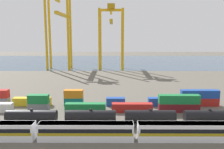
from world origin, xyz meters
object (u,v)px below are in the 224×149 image
(shipping_container_1, at_px, (39,107))
(shipping_container_9, at_px, (32,101))
(passenger_train, at_px, (86,131))
(gantry_crane_west, at_px, (59,23))
(gantry_crane_central, at_px, (111,29))
(freight_tank_row, at_px, (150,118))

(shipping_container_1, height_order, shipping_container_9, same)
(passenger_train, relative_size, shipping_container_9, 5.30)
(shipping_container_1, relative_size, gantry_crane_west, 0.12)
(gantry_crane_central, bearing_deg, passenger_train, -92.31)
(freight_tank_row, xyz_separation_m, gantry_crane_west, (-44.97, 106.15, 28.07))
(shipping_container_9, height_order, gantry_crane_west, gantry_crane_west)
(shipping_container_1, distance_m, gantry_crane_central, 99.18)
(passenger_train, relative_size, gantry_crane_central, 1.52)
(shipping_container_9, xyz_separation_m, gantry_crane_west, (-9.26, 87.94, 28.94))
(passenger_train, relative_size, gantry_crane_west, 1.28)
(passenger_train, xyz_separation_m, shipping_container_1, (-16.37, 19.87, -0.84))
(freight_tank_row, distance_m, shipping_container_9, 40.09)
(freight_tank_row, height_order, shipping_container_1, freight_tank_row)
(shipping_container_9, relative_size, gantry_crane_west, 0.24)
(shipping_container_1, xyz_separation_m, gantry_crane_west, (-13.41, 94.39, 28.94))
(shipping_container_9, bearing_deg, shipping_container_1, -57.28)
(shipping_container_9, relative_size, gantry_crane_central, 0.29)
(shipping_container_1, height_order, gantry_crane_west, gantry_crane_west)
(freight_tank_row, relative_size, shipping_container_1, 11.94)
(gantry_crane_west, bearing_deg, shipping_container_1, -81.92)
(gantry_crane_central, bearing_deg, gantry_crane_west, 178.89)
(passenger_train, height_order, shipping_container_9, passenger_train)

